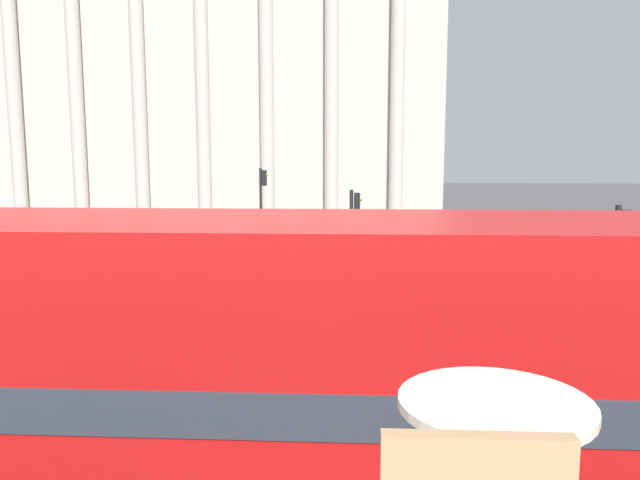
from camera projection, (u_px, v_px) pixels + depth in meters
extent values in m
cylinder|color=black|center=(92.00, 474.00, 8.46)|extent=(1.04, 0.22, 1.04)
cube|color=#B71414|center=(379.00, 466.00, 6.93)|extent=(10.44, 2.44, 1.73)
cube|color=#2D3842|center=(380.00, 372.00, 6.78)|extent=(10.23, 2.46, 0.45)
cube|color=#B71414|center=(381.00, 287.00, 6.65)|extent=(10.44, 2.44, 1.45)
cylinder|color=beige|center=(495.00, 404.00, 1.92)|extent=(0.60, 0.60, 0.03)
cube|color=#BCB2A8|center=(223.00, 49.00, 45.76)|extent=(30.98, 12.26, 24.81)
cylinder|color=#BCB2A8|center=(12.00, 64.00, 40.18)|extent=(0.90, 0.90, 21.09)
cylinder|color=#BCB2A8|center=(74.00, 63.00, 39.96)|extent=(0.90, 0.90, 21.09)
cylinder|color=#BCB2A8|center=(138.00, 63.00, 39.74)|extent=(0.90, 0.90, 21.09)
cylinder|color=#BCB2A8|center=(202.00, 62.00, 39.51)|extent=(0.90, 0.90, 21.09)
cylinder|color=#BCB2A8|center=(266.00, 62.00, 39.29)|extent=(0.90, 0.90, 21.09)
cylinder|color=#BCB2A8|center=(332.00, 61.00, 39.07)|extent=(0.90, 0.90, 21.09)
cylinder|color=#BCB2A8|center=(398.00, 61.00, 38.85)|extent=(0.90, 0.90, 21.09)
cylinder|color=black|center=(612.00, 298.00, 12.66)|extent=(0.12, 0.12, 3.82)
cube|color=black|center=(626.00, 227.00, 12.45)|extent=(0.20, 0.24, 0.70)
sphere|color=green|center=(633.00, 220.00, 12.43)|extent=(0.14, 0.14, 0.14)
cylinder|color=black|center=(351.00, 246.00, 20.27)|extent=(0.12, 0.12, 3.67)
cube|color=black|center=(357.00, 204.00, 20.06)|extent=(0.20, 0.24, 0.70)
sphere|color=gold|center=(360.00, 199.00, 20.04)|extent=(0.14, 0.14, 0.14)
cylinder|color=black|center=(261.00, 214.00, 28.55)|extent=(0.12, 0.12, 4.16)
cube|color=black|center=(264.00, 178.00, 28.32)|extent=(0.20, 0.24, 0.70)
sphere|color=gold|center=(267.00, 175.00, 28.29)|extent=(0.14, 0.14, 0.14)
cylinder|color=black|center=(552.00, 251.00, 29.04)|extent=(0.60, 0.18, 0.60)
cylinder|color=black|center=(565.00, 257.00, 27.31)|extent=(0.60, 0.18, 0.60)
cylinder|color=black|center=(492.00, 251.00, 29.19)|extent=(0.60, 0.18, 0.60)
cylinder|color=black|center=(500.00, 257.00, 27.46)|extent=(0.60, 0.18, 0.60)
cube|color=black|center=(527.00, 248.00, 28.21)|extent=(4.20, 1.75, 0.55)
cube|color=#2D3842|center=(523.00, 236.00, 28.15)|extent=(1.89, 1.61, 0.50)
cylinder|color=black|center=(506.00, 310.00, 18.18)|extent=(0.60, 0.18, 0.60)
cylinder|color=black|center=(522.00, 326.00, 16.45)|extent=(0.60, 0.18, 0.60)
cylinder|color=black|center=(409.00, 309.00, 18.33)|extent=(0.60, 0.18, 0.60)
cylinder|color=black|center=(415.00, 325.00, 16.60)|extent=(0.60, 0.18, 0.60)
cube|color=maroon|center=(463.00, 307.00, 17.35)|extent=(4.20, 1.75, 0.55)
cube|color=#2D3842|center=(456.00, 289.00, 17.29)|extent=(1.89, 1.61, 0.50)
cylinder|color=#282B33|center=(405.00, 264.00, 24.88)|extent=(0.14, 0.14, 0.86)
cylinder|color=#282B33|center=(410.00, 264.00, 24.88)|extent=(0.14, 0.14, 0.86)
cylinder|color=silver|center=(408.00, 245.00, 24.77)|extent=(0.32, 0.32, 0.68)
sphere|color=tan|center=(408.00, 234.00, 24.71)|extent=(0.23, 0.23, 0.23)
cylinder|color=#282B33|center=(505.00, 258.00, 26.52)|extent=(0.14, 0.14, 0.79)
cylinder|color=#282B33|center=(509.00, 258.00, 26.51)|extent=(0.14, 0.14, 0.79)
cylinder|color=#284799|center=(508.00, 242.00, 26.42)|extent=(0.32, 0.32, 0.63)
sphere|color=tan|center=(508.00, 232.00, 26.36)|extent=(0.21, 0.21, 0.21)
cylinder|color=#282B33|center=(522.00, 238.00, 32.78)|extent=(0.14, 0.14, 0.82)
cylinder|color=#282B33|center=(525.00, 238.00, 32.78)|extent=(0.14, 0.14, 0.82)
cylinder|color=yellow|center=(524.00, 224.00, 32.68)|extent=(0.32, 0.32, 0.65)
sphere|color=tan|center=(524.00, 216.00, 32.62)|extent=(0.22, 0.22, 0.22)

